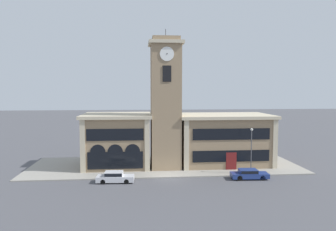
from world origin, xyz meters
TOP-DOWN VIEW (x-y plane):
  - ground_plane at (0.00, 0.00)m, footprint 300.00×300.00m
  - sidewalk_kerb at (0.00, 7.02)m, footprint 39.83×14.04m
  - clock_tower at (0.00, 5.35)m, footprint 4.88×4.88m
  - town_hall_left_wing at (-7.12, 7.62)m, footprint 10.15×9.47m
  - town_hall_right_wing at (9.15, 7.62)m, footprint 14.22×9.47m
  - parked_car_near at (-6.88, -1.31)m, footprint 4.68×2.02m
  - parked_car_mid at (10.19, -1.31)m, footprint 4.82×2.03m
  - street_lamp at (11.14, 0.68)m, footprint 0.36×0.36m

SIDE VIEW (x-z plane):
  - ground_plane at x=0.00m, z-range 0.00..0.00m
  - sidewalk_kerb at x=0.00m, z-range 0.00..0.15m
  - parked_car_mid at x=10.19m, z-range 0.04..1.30m
  - parked_car_near at x=-6.88m, z-range 0.03..1.38m
  - town_hall_right_wing at x=9.15m, z-range 0.03..7.72m
  - town_hall_left_wing at x=-7.12m, z-range 0.03..7.89m
  - street_lamp at x=11.14m, z-range 1.08..7.26m
  - clock_tower at x=0.00m, z-range -0.55..19.49m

